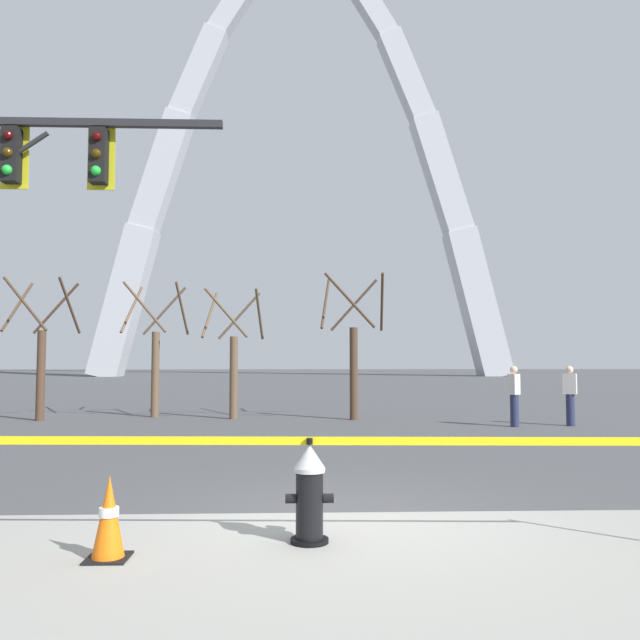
{
  "coord_description": "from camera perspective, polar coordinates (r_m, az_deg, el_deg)",
  "views": [
    {
      "loc": [
        -0.56,
        -7.0,
        1.73
      ],
      "look_at": [
        -0.13,
        5.0,
        2.5
      ],
      "focal_mm": 35.65,
      "sensor_mm": 36.0,
      "label": 1
    }
  ],
  "objects": [
    {
      "name": "fire_hydrant",
      "position": [
        6.27,
        -0.95,
        -15.31
      ],
      "size": [
        0.46,
        0.48,
        0.99
      ],
      "color": "black",
      "rests_on": "ground"
    },
    {
      "name": "pedestrian_standing_center",
      "position": [
        18.26,
        21.53,
        -6.28
      ],
      "size": [
        0.39,
        0.35,
        1.59
      ],
      "color": "#232847",
      "rests_on": "ground"
    },
    {
      "name": "traffic_cone_by_hydrant",
      "position": [
        6.08,
        -18.43,
        -16.54
      ],
      "size": [
        0.36,
        0.36,
        0.73
      ],
      "color": "black",
      "rests_on": "ground"
    },
    {
      "name": "monument_arch",
      "position": [
        73.28,
        -1.56,
        12.11
      ],
      "size": [
        46.61,
        3.29,
        50.08
      ],
      "color": "#B2B5BC",
      "rests_on": "ground"
    },
    {
      "name": "tree_left_mid",
      "position": [
        20.28,
        -14.56,
        -3.27
      ],
      "size": [
        1.9,
        1.91,
        4.12
      ],
      "color": "brown",
      "rests_on": "ground"
    },
    {
      "name": "pedestrian_walking_left",
      "position": [
        17.54,
        17.04,
        -6.49
      ],
      "size": [
        0.38,
        0.38,
        1.59
      ],
      "color": "#232847",
      "rests_on": "ground"
    },
    {
      "name": "caution_tape_barrier",
      "position": [
        6.25,
        -1.76,
        -12.82
      ],
      "size": [
        6.77,
        0.38,
        1.04
      ],
      "color": "#232326",
      "rests_on": "ground"
    },
    {
      "name": "ground_plane",
      "position": [
        7.23,
        2.59,
        -17.52
      ],
      "size": [
        240.0,
        240.0,
        0.0
      ],
      "primitive_type": "plane",
      "color": "#474749"
    },
    {
      "name": "tree_far_left",
      "position": [
        20.16,
        -23.75,
        -3.09
      ],
      "size": [
        1.89,
        1.9,
        4.1
      ],
      "color": "#473323",
      "rests_on": "ground"
    },
    {
      "name": "tree_center_right",
      "position": [
        18.77,
        3.02,
        -3.17
      ],
      "size": [
        1.96,
        1.97,
        4.26
      ],
      "color": "#473323",
      "rests_on": "ground"
    },
    {
      "name": "tree_center_left",
      "position": [
        19.16,
        -7.76,
        -3.69
      ],
      "size": [
        1.78,
        1.79,
        3.85
      ],
      "color": "brown",
      "rests_on": "ground"
    }
  ]
}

